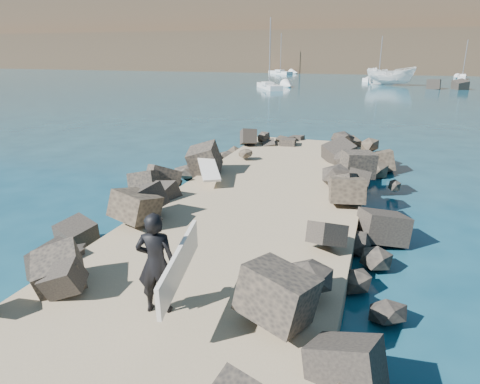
{
  "coord_description": "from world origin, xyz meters",
  "views": [
    {
      "loc": [
        3.38,
        -11.09,
        5.03
      ],
      "look_at": [
        0.0,
        -1.0,
        1.5
      ],
      "focal_mm": 32.0,
      "sensor_mm": 36.0,
      "label": 1
    }
  ],
  "objects_px": {
    "surfboard_resting": "(208,168)",
    "boat_imported": "(391,76)",
    "sailboat_b": "(378,79)",
    "surfer_with_board": "(159,263)"
  },
  "relations": [
    {
      "from": "sailboat_b",
      "to": "surfboard_resting",
      "type": "bearing_deg",
      "value": -93.78
    },
    {
      "from": "surfboard_resting",
      "to": "boat_imported",
      "type": "height_order",
      "value": "boat_imported"
    },
    {
      "from": "surfboard_resting",
      "to": "boat_imported",
      "type": "relative_size",
      "value": 0.33
    },
    {
      "from": "surfboard_resting",
      "to": "sailboat_b",
      "type": "distance_m",
      "value": 65.3
    },
    {
      "from": "surfboard_resting",
      "to": "sailboat_b",
      "type": "xyz_separation_m",
      "value": [
        4.31,
        65.15,
        -0.69
      ]
    },
    {
      "from": "surfboard_resting",
      "to": "boat_imported",
      "type": "bearing_deg",
      "value": 53.73
    },
    {
      "from": "boat_imported",
      "to": "surfer_with_board",
      "type": "bearing_deg",
      "value": -173.89
    },
    {
      "from": "surfboard_resting",
      "to": "sailboat_b",
      "type": "height_order",
      "value": "sailboat_b"
    },
    {
      "from": "sailboat_b",
      "to": "boat_imported",
      "type": "bearing_deg",
      "value": -77.07
    },
    {
      "from": "boat_imported",
      "to": "surfer_with_board",
      "type": "xyz_separation_m",
      "value": [
        -3.82,
        -64.81,
        0.15
      ]
    }
  ]
}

